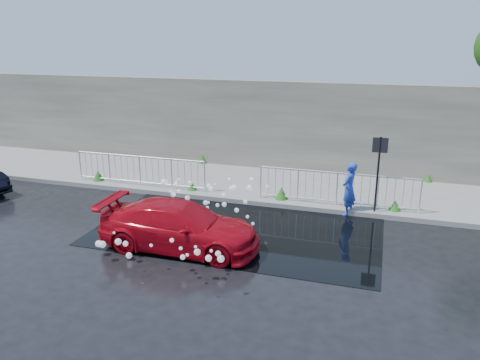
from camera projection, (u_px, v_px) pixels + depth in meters
The scene contains 12 objects.
ground at pixel (212, 239), 12.84m from camera, with size 90.00×90.00×0.00m, color black.
pavement at pixel (259, 184), 17.38m from camera, with size 30.00×4.00×0.15m, color slate.
curb at pixel (243, 201), 15.55m from camera, with size 30.00×0.25×0.16m, color slate.
retaining_wall at pixel (274, 125), 18.84m from camera, with size 30.00×0.60×3.50m, color #565448.
puddle at pixel (240, 227), 13.61m from camera, with size 8.00×5.00×0.01m, color black.
sign_post at pixel (379, 162), 13.97m from camera, with size 0.45×0.06×2.50m.
railing_left at pixel (140, 170), 16.81m from camera, with size 5.05×0.05×1.10m.
railing_right at pixel (337, 188), 14.83m from camera, with size 5.05×0.05×1.10m.
weeds at pixel (246, 181), 16.91m from camera, with size 12.17×3.93×0.41m.
water_spray at pixel (189, 212), 13.16m from camera, with size 3.70×5.57×1.07m.
red_car at pixel (180, 226), 12.14m from camera, with size 1.72×4.24×1.23m, color #AE0613.
person at pixel (349, 189), 14.37m from camera, with size 0.61×0.40×1.68m, color #2443B8.
Camera 1 is at (4.23, -11.02, 5.35)m, focal length 35.00 mm.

